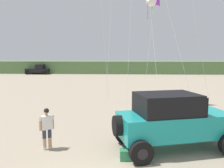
# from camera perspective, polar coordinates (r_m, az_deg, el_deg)

# --- Properties ---
(dune_ridge) EXTENTS (90.00, 9.44, 2.56)m
(dune_ridge) POSITION_cam_1_polar(r_m,az_deg,el_deg) (53.61, 7.24, 4.02)
(dune_ridge) COLOR #567A47
(dune_ridge) RESTS_ON ground_plane
(jeep) EXTENTS (5.02, 3.46, 2.26)m
(jeep) POSITION_cam_1_polar(r_m,az_deg,el_deg) (9.93, 14.21, -8.20)
(jeep) COLOR teal
(jeep) RESTS_ON ground_plane
(person_watching) EXTENTS (0.52, 0.46, 1.67)m
(person_watching) POSITION_cam_1_polar(r_m,az_deg,el_deg) (10.06, -15.16, -9.61)
(person_watching) COLOR tan
(person_watching) RESTS_ON ground_plane
(cooler_box) EXTENTS (0.58, 0.40, 0.38)m
(cooler_box) POSITION_cam_1_polar(r_m,az_deg,el_deg) (9.03, 3.74, -16.33)
(cooler_box) COLOR #2D7F51
(cooler_box) RESTS_ON ground_plane
(distant_pickup) EXTENTS (4.62, 2.41, 1.98)m
(distant_pickup) POSITION_cam_1_polar(r_m,az_deg,el_deg) (51.31, -17.00, 3.28)
(distant_pickup) COLOR black
(distant_pickup) RESTS_ON ground_plane
(kite_pink_ribbon) EXTENTS (1.77, 5.82, 9.16)m
(kite_pink_ribbon) POSITION_cam_1_polar(r_m,az_deg,el_deg) (22.89, 9.85, 18.62)
(kite_pink_ribbon) COLOR purple
(kite_pink_ribbon) RESTS_ON ground_plane
(kite_red_delta) EXTENTS (1.08, 5.97, 8.38)m
(kite_red_delta) POSITION_cam_1_polar(r_m,az_deg,el_deg) (19.69, 8.93, 18.78)
(kite_red_delta) COLOR white
(kite_red_delta) RESTS_ON ground_plane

